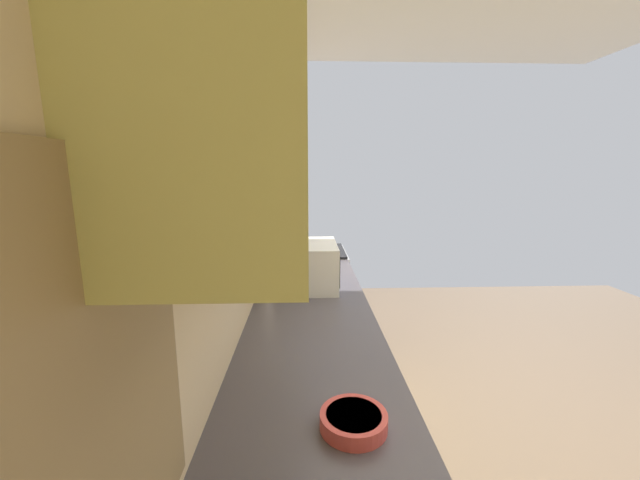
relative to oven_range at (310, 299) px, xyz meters
name	(u,v)px	position (x,y,z in m)	size (l,w,h in m)	color
ground_plane	(523,465)	(-1.49, -1.20, -0.48)	(6.43, 6.43, 0.00)	brown
wall_back	(233,233)	(-1.49, 0.39, 0.88)	(4.14, 0.12, 2.72)	beige
counter_run	(312,456)	(-1.90, 0.01, -0.01)	(3.19, 0.66, 0.93)	#E1D778
upper_cabinets	(264,114)	(-1.90, 0.18, 1.38)	(1.80, 0.30, 0.73)	#E3DF7B
window_back_wall	(88,411)	(-2.81, 0.32, 0.87)	(0.58, 0.02, 0.69)	#997A4C
oven_range	(310,299)	(0.00, 0.00, 0.00)	(0.63, 0.67, 1.11)	#B7BABF
microwave	(306,265)	(-0.99, 0.03, 0.59)	(0.48, 0.40, 0.28)	white
bowl	(354,420)	(-2.32, -0.10, 0.48)	(0.20, 0.20, 0.05)	#D84C47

